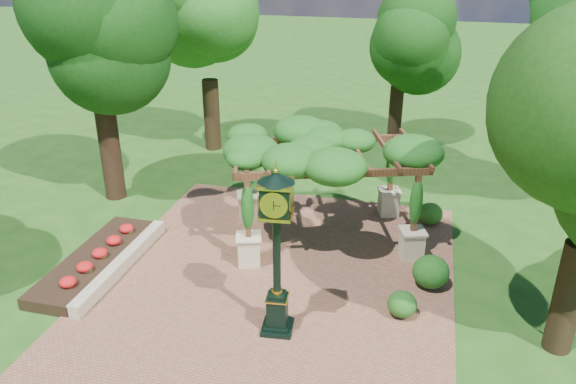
# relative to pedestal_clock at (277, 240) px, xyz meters

# --- Properties ---
(ground) EXTENTS (120.00, 120.00, 0.00)m
(ground) POSITION_rel_pedestal_clock_xyz_m (-0.64, 1.10, -2.62)
(ground) COLOR #1E4714
(ground) RESTS_ON ground
(brick_plaza) EXTENTS (10.00, 12.00, 0.04)m
(brick_plaza) POSITION_rel_pedestal_clock_xyz_m (-0.64, 2.10, -2.60)
(brick_plaza) COLOR brown
(brick_plaza) RESTS_ON ground
(border_wall) EXTENTS (0.35, 5.00, 0.40)m
(border_wall) POSITION_rel_pedestal_clock_xyz_m (-5.24, 1.60, -2.42)
(border_wall) COLOR #C6B793
(border_wall) RESTS_ON ground
(flower_bed) EXTENTS (1.50, 5.00, 0.36)m
(flower_bed) POSITION_rel_pedestal_clock_xyz_m (-6.14, 1.60, -2.44)
(flower_bed) COLOR red
(flower_bed) RESTS_ON ground
(pedestal_clock) EXTENTS (0.95, 0.95, 4.38)m
(pedestal_clock) POSITION_rel_pedestal_clock_xyz_m (0.00, 0.00, 0.00)
(pedestal_clock) COLOR black
(pedestal_clock) RESTS_ON brick_plaza
(pergola) EXTENTS (6.62, 5.24, 3.64)m
(pergola) POSITION_rel_pedestal_clock_xyz_m (0.23, 5.05, 0.36)
(pergola) COLOR beige
(pergola) RESTS_ON brick_plaza
(sundial) EXTENTS (0.64, 0.64, 0.91)m
(sundial) POSITION_rel_pedestal_clock_xyz_m (-0.21, 10.16, -2.23)
(sundial) COLOR gray
(sundial) RESTS_ON ground
(shrub_front) EXTENTS (0.98, 0.98, 0.69)m
(shrub_front) POSITION_rel_pedestal_clock_xyz_m (2.99, 1.36, -2.24)
(shrub_front) COLOR #1F5217
(shrub_front) RESTS_ON brick_plaza
(shrub_mid) EXTENTS (1.05, 1.05, 0.93)m
(shrub_mid) POSITION_rel_pedestal_clock_xyz_m (3.67, 2.95, -2.12)
(shrub_mid) COLOR #1C5116
(shrub_mid) RESTS_ON brick_plaza
(shrub_back) EXTENTS (1.04, 1.04, 0.75)m
(shrub_back) POSITION_rel_pedestal_clock_xyz_m (3.58, 6.88, -2.21)
(shrub_back) COLOR #2A5D1A
(shrub_back) RESTS_ON brick_plaza
(tree_west_near) EXTENTS (4.61, 4.61, 9.12)m
(tree_west_near) POSITION_rel_pedestal_clock_xyz_m (-8.13, 6.27, 3.63)
(tree_west_near) COLOR #332014
(tree_west_near) RESTS_ON ground
(tree_west_far) EXTENTS (4.09, 4.09, 8.42)m
(tree_west_far) POSITION_rel_pedestal_clock_xyz_m (-6.50, 12.32, 3.13)
(tree_west_far) COLOR #322313
(tree_west_far) RESTS_ON ground
(tree_north) EXTENTS (4.05, 4.05, 6.86)m
(tree_north) POSITION_rel_pedestal_clock_xyz_m (1.64, 15.69, 2.08)
(tree_north) COLOR black
(tree_north) RESTS_ON ground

